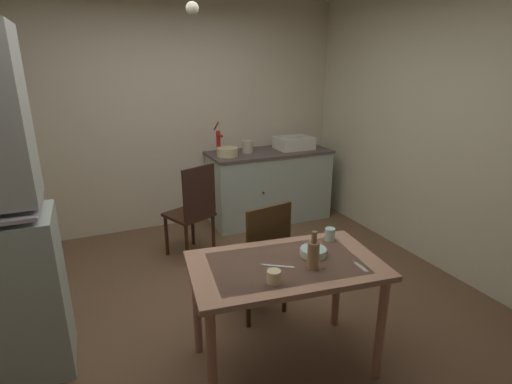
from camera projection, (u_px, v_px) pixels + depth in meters
ground_plane at (227, 312)px, 3.11m from camera, size 5.26×5.26×0.00m
wall_back at (165, 116)px, 4.49m from camera, size 4.36×0.10×2.64m
wall_right at (449, 130)px, 3.54m from camera, size 0.10×4.10×2.64m
counter_cabinet at (269, 185)px, 4.89m from camera, size 1.50×0.64×0.88m
sink_basin at (294, 143)px, 4.85m from camera, size 0.44×0.34×0.15m
hand_pump at (218, 141)px, 4.49m from camera, size 0.05×0.27×0.39m
mixing_bowl_counter at (227, 152)px, 4.48m from camera, size 0.24×0.24×0.10m
stoneware_crock at (247, 147)px, 4.64m from camera, size 0.13×0.13×0.15m
dining_table at (285, 278)px, 2.39m from camera, size 1.23×0.81×0.74m
chair_far_side at (260, 257)px, 2.96m from camera, size 0.46×0.46×0.94m
chair_by_counter at (193, 210)px, 3.86m from camera, size 0.53×0.53×0.98m
serving_bowl_wide at (313, 252)px, 2.45m from camera, size 0.17×0.17×0.05m
teacup_mint at (330, 234)px, 2.64m from camera, size 0.07×0.07×0.09m
teacup_cream at (274, 277)px, 2.13m from camera, size 0.08×0.08×0.07m
glass_bottle at (313, 254)px, 2.27m from camera, size 0.07×0.07×0.23m
table_knife at (278, 266)px, 2.31m from camera, size 0.17×0.12×0.00m
teaspoon_near_bowl at (361, 267)px, 2.30m from camera, size 0.03×0.12×0.00m
pendant_bulb at (192, 8)px, 2.36m from camera, size 0.08×0.08×0.08m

